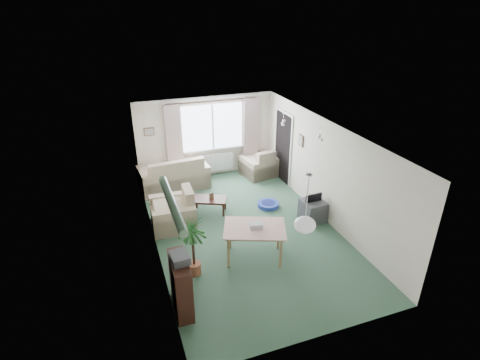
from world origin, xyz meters
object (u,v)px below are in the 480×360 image
object	(u,v)px
sofa	(174,172)
houseplant	(193,246)
pet_bed	(268,205)
bookshelf	(181,285)
dining_table	(254,243)
armchair_corner	(259,162)
coffee_table	(210,205)
armchair_left	(172,208)
tv_cube	(313,210)

from	to	relation	value
sofa	houseplant	size ratio (longest dim) A/B	1.47
pet_bed	houseplant	bearing A→B (deg)	-141.09
sofa	bookshelf	distance (m)	4.73
dining_table	pet_bed	world-z (taller)	dining_table
dining_table	armchair_corner	bearing A→B (deg)	66.40
armchair_corner	coffee_table	xyz separation A→B (m)	(-2.00, -1.65, -0.24)
armchair_corner	dining_table	world-z (taller)	armchair_corner
dining_table	pet_bed	distance (m)	2.18
houseplant	dining_table	xyz separation A→B (m)	(1.28, 0.09, -0.29)
armchair_left	bookshelf	distance (m)	2.70
armchair_corner	coffee_table	bearing A→B (deg)	28.95
coffee_table	tv_cube	xyz separation A→B (m)	(2.23, -1.19, 0.06)
pet_bed	coffee_table	bearing A→B (deg)	170.58
tv_cube	coffee_table	bearing A→B (deg)	148.44
armchair_left	dining_table	xyz separation A→B (m)	(1.34, -1.78, -0.11)
armchair_left	pet_bed	bearing A→B (deg)	94.12
armchair_corner	dining_table	xyz separation A→B (m)	(-1.63, -3.74, -0.07)
dining_table	pet_bed	bearing A→B (deg)	58.77
coffee_table	pet_bed	world-z (taller)	coffee_table
armchair_corner	tv_cube	xyz separation A→B (m)	(0.22, -2.84, -0.17)
coffee_table	pet_bed	bearing A→B (deg)	-9.42
bookshelf	coffee_table	bearing A→B (deg)	67.67
armchair_left	houseplant	distance (m)	1.87
houseplant	pet_bed	distance (m)	3.13
sofa	armchair_corner	world-z (taller)	sofa
bookshelf	dining_table	world-z (taller)	bookshelf
sofa	tv_cube	distance (m)	4.01
sofa	armchair_left	size ratio (longest dim) A/B	1.84
houseplant	dining_table	distance (m)	1.31
bookshelf	dining_table	size ratio (longest dim) A/B	0.89
armchair_left	pet_bed	size ratio (longest dim) A/B	1.88
sofa	armchair_corner	distance (m)	2.58
bookshelf	armchair_left	bearing A→B (deg)	84.15
armchair_left	coffee_table	size ratio (longest dim) A/B	1.23
bookshelf	tv_cube	distance (m)	3.98
sofa	houseplant	distance (m)	3.87
tv_cube	sofa	bearing A→B (deg)	130.92
armchair_left	houseplant	world-z (taller)	houseplant
houseplant	armchair_corner	bearing A→B (deg)	52.76
dining_table	pet_bed	xyz separation A→B (m)	(1.12, 1.84, -0.30)
sofa	houseplant	world-z (taller)	houseplant
bookshelf	pet_bed	bearing A→B (deg)	45.86
armchair_left	tv_cube	world-z (taller)	armchair_left
armchair_corner	houseplant	world-z (taller)	houseplant
sofa	tv_cube	world-z (taller)	sofa
armchair_corner	dining_table	size ratio (longest dim) A/B	0.84
houseplant	coffee_table	bearing A→B (deg)	67.34
tv_cube	pet_bed	distance (m)	1.21
armchair_corner	armchair_left	distance (m)	3.56
pet_bed	bookshelf	bearing A→B (deg)	-135.52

